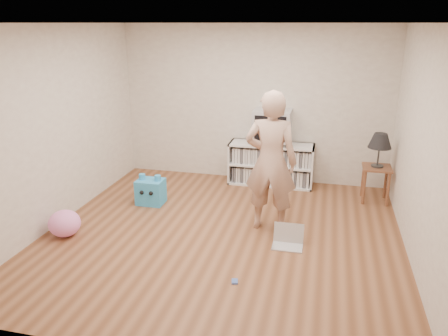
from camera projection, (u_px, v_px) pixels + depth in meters
name	position (u px, v px, depth m)	size (l,w,h in m)	color
ground	(222.00, 235.00, 5.64)	(4.50, 4.50, 0.00)	brown
walls	(222.00, 137.00, 5.22)	(4.52, 4.52, 2.60)	beige
ceiling	(222.00, 23.00, 4.81)	(4.50, 4.50, 0.01)	white
media_unit	(271.00, 164.00, 7.32)	(1.40, 0.45, 0.70)	white
dvd_deck	(272.00, 142.00, 7.19)	(0.45, 0.35, 0.07)	gray
crt_tv	(272.00, 125.00, 7.09)	(0.60, 0.53, 0.50)	#ADADB2
side_table	(376.00, 175.00, 6.58)	(0.42, 0.42, 0.55)	brown
table_lamp	(380.00, 141.00, 6.41)	(0.34, 0.34, 0.52)	#333333
person	(271.00, 162.00, 5.54)	(0.67, 0.44, 1.84)	tan
laptop	(288.00, 240.00, 5.35)	(0.37, 0.30, 0.25)	silver
playing_cards	(235.00, 281.00, 4.60)	(0.07, 0.09, 0.02)	#4767BF
plush_blue	(151.00, 191.00, 6.56)	(0.40, 0.35, 0.46)	#2C96D5
plush_pink	(65.00, 223.00, 5.56)	(0.40, 0.40, 0.34)	#FF86D3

